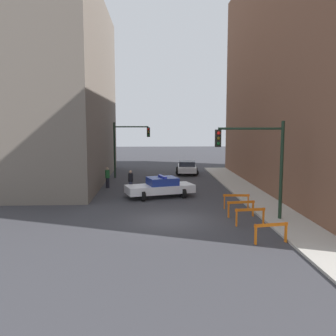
# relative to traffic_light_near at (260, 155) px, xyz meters

# --- Properties ---
(ground_plane) EXTENTS (120.00, 120.00, 0.00)m
(ground_plane) POSITION_rel_traffic_light_near_xyz_m (-4.73, 0.31, -3.53)
(ground_plane) COLOR #38383D
(sidewalk_right) EXTENTS (2.40, 44.00, 0.12)m
(sidewalk_right) POSITION_rel_traffic_light_near_xyz_m (1.47, 0.31, -3.47)
(sidewalk_right) COLOR #B2ADA3
(sidewalk_right) RESTS_ON ground_plane
(building_corner_left) EXTENTS (14.00, 20.00, 15.78)m
(building_corner_left) POSITION_rel_traffic_light_near_xyz_m (-16.73, 14.31, 4.36)
(building_corner_left) COLOR #6B6056
(building_corner_left) RESTS_ON ground_plane
(traffic_light_near) EXTENTS (3.64, 0.35, 5.20)m
(traffic_light_near) POSITION_rel_traffic_light_near_xyz_m (0.00, 0.00, 0.00)
(traffic_light_near) COLOR black
(traffic_light_near) RESTS_ON sidewalk_right
(traffic_light_far) EXTENTS (3.44, 0.35, 5.20)m
(traffic_light_far) POSITION_rel_traffic_light_near_xyz_m (-8.03, 16.03, -0.13)
(traffic_light_far) COLOR black
(traffic_light_far) RESTS_ON ground_plane
(police_car) EXTENTS (5.04, 3.17, 1.52)m
(police_car) POSITION_rel_traffic_light_near_xyz_m (-5.05, 6.58, -2.81)
(police_car) COLOR white
(police_car) RESTS_ON ground_plane
(parked_car_near) EXTENTS (2.50, 4.43, 1.31)m
(parked_car_near) POSITION_rel_traffic_light_near_xyz_m (-2.06, 18.27, -2.86)
(parked_car_near) COLOR silver
(parked_car_near) RESTS_ON ground_plane
(pedestrian_crossing) EXTENTS (0.41, 0.41, 1.66)m
(pedestrian_crossing) POSITION_rel_traffic_light_near_xyz_m (-7.24, 8.47, -2.67)
(pedestrian_crossing) COLOR #474C66
(pedestrian_crossing) RESTS_ON ground_plane
(pedestrian_corner) EXTENTS (0.36, 0.36, 1.66)m
(pedestrian_corner) POSITION_rel_traffic_light_near_xyz_m (-9.19, 10.47, -2.67)
(pedestrian_corner) COLOR black
(pedestrian_corner) RESTS_ON ground_plane
(barrier_front) EXTENTS (1.58, 0.43, 0.90)m
(barrier_front) POSITION_rel_traffic_light_near_xyz_m (-0.52, -3.71, -2.91)
(barrier_front) COLOR orange
(barrier_front) RESTS_ON ground_plane
(barrier_mid) EXTENTS (1.60, 0.32, 0.90)m
(barrier_mid) POSITION_rel_traffic_light_near_xyz_m (-0.68, -0.88, -2.91)
(barrier_mid) COLOR orange
(barrier_mid) RESTS_ON ground_plane
(barrier_back) EXTENTS (1.59, 0.37, 0.90)m
(barrier_back) POSITION_rel_traffic_light_near_xyz_m (-0.72, 0.89, -2.91)
(barrier_back) COLOR orange
(barrier_back) RESTS_ON ground_plane
(barrier_corner) EXTENTS (1.60, 0.23, 0.90)m
(barrier_corner) POSITION_rel_traffic_light_near_xyz_m (-0.54, 2.84, -2.91)
(barrier_corner) COLOR orange
(barrier_corner) RESTS_ON ground_plane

